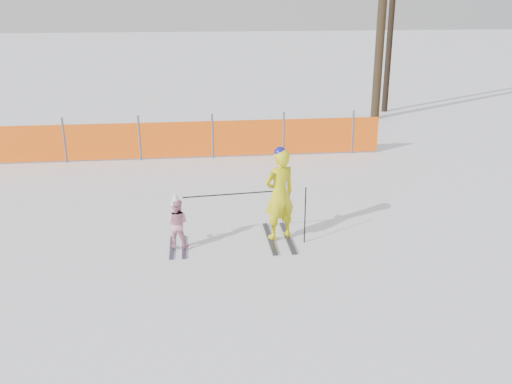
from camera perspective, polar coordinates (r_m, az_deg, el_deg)
ground at (r=10.20m, az=0.33°, el=-6.24°), size 120.00×120.00×0.00m
adult at (r=10.47m, az=2.35°, el=-0.23°), size 0.74×1.41×1.80m
child at (r=10.34m, az=-7.94°, el=-3.06°), size 0.51×0.97×1.09m
ski_poles at (r=10.33m, az=0.31°, el=-1.08°), size 2.23×0.21×1.08m
safety_fence at (r=16.09m, az=-13.92°, el=4.96°), size 14.77×0.06×1.25m
tree_trunks at (r=21.64m, az=12.70°, el=16.17°), size 1.05×1.48×7.17m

